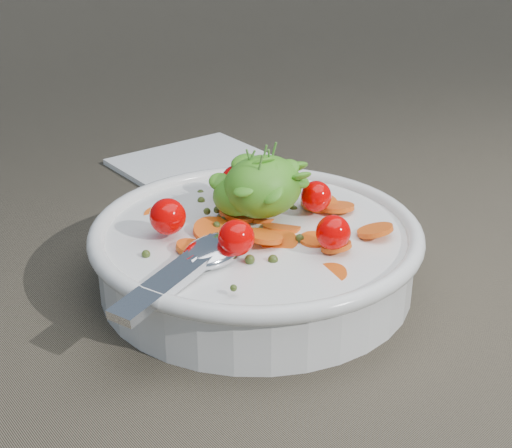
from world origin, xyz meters
TOP-DOWN VIEW (x-y plane):
  - ground at (0.00, 0.00)m, footprint 6.00×6.00m
  - bowl at (-0.03, 0.01)m, footprint 0.28×0.26m
  - napkin at (0.08, 0.26)m, footprint 0.16×0.14m

SIDE VIEW (x-z plane):
  - ground at x=0.00m, z-range 0.00..0.00m
  - napkin at x=0.08m, z-range 0.00..0.01m
  - bowl at x=-0.03m, z-range -0.02..0.09m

